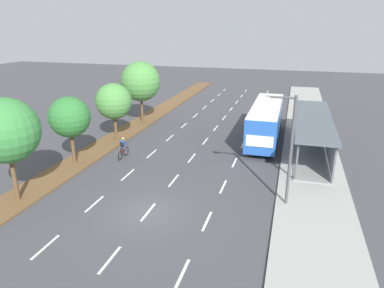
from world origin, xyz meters
TOP-DOWN VIEW (x-y plane):
  - ground_plane at (0.00, 0.00)m, footprint 140.00×140.00m
  - median_strip at (-8.30, 20.00)m, footprint 2.60×52.00m
  - sidewalk_right at (9.25, 20.00)m, footprint 4.50×52.00m
  - lane_divider_left at (-3.50, 17.99)m, footprint 0.14×46.97m
  - lane_divider_center at (0.00, 17.99)m, footprint 0.14×46.97m
  - lane_divider_right at (3.50, 17.99)m, footprint 0.14×46.97m
  - bus_shelter at (9.53, 13.13)m, footprint 2.90×13.86m
  - bus at (5.25, 15.45)m, footprint 2.54×11.29m
  - cyclist at (-5.35, 7.53)m, footprint 0.46×1.82m
  - median_tree_nearest at (-8.21, -0.94)m, footprint 3.83×3.83m
  - median_tree_second at (-8.38, 5.27)m, footprint 3.06×3.06m
  - median_tree_third at (-8.07, 11.47)m, footprint 3.26×3.26m
  - median_tree_fourth at (-8.17, 17.67)m, footprint 4.17×4.17m
  - streetlight at (7.42, 3.08)m, footprint 1.91×0.24m

SIDE VIEW (x-z plane):
  - ground_plane at x=0.00m, z-range 0.00..0.00m
  - lane_divider_left at x=-3.50m, z-range 0.00..0.01m
  - lane_divider_center at x=0.00m, z-range 0.00..0.01m
  - lane_divider_right at x=3.50m, z-range 0.00..0.01m
  - median_strip at x=-8.30m, z-range 0.00..0.12m
  - sidewalk_right at x=9.25m, z-range 0.00..0.15m
  - cyclist at x=-5.35m, z-range -0.06..1.65m
  - bus_shelter at x=9.53m, z-range 0.43..3.29m
  - bus at x=5.25m, z-range 0.38..3.75m
  - median_tree_third at x=-8.07m, z-range 1.08..6.27m
  - median_tree_second at x=-8.38m, z-range 1.15..6.31m
  - streetlight at x=7.42m, z-range 0.64..7.14m
  - median_tree_nearest at x=-8.21m, z-range 1.34..7.63m
  - median_tree_fourth at x=-8.17m, z-range 1.28..7.79m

